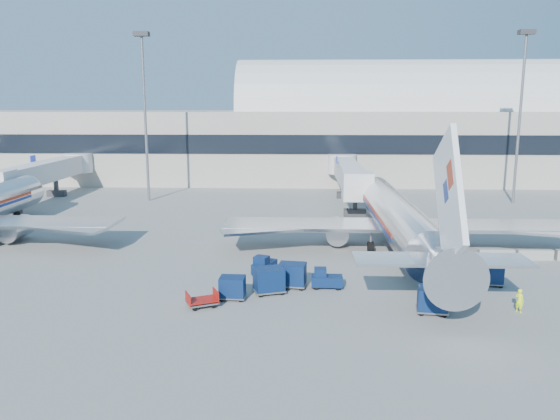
{
  "coord_description": "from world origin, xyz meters",
  "views": [
    {
      "loc": [
        1.04,
        -44.12,
        13.14
      ],
      "look_at": [
        -0.83,
        6.0,
        3.44
      ],
      "focal_mm": 35.0,
      "sensor_mm": 36.0,
      "label": 1
    }
  ],
  "objects_px": {
    "jetbridge_near": "(348,173)",
    "cart_train_b": "(269,280)",
    "cart_train_a": "(292,275)",
    "mast_east": "(522,92)",
    "jetbridge_mid": "(48,171)",
    "tug_lead": "(326,279)",
    "mast_west": "(144,92)",
    "barrier_near": "(496,254)",
    "cart_open_red": "(202,301)",
    "airliner_main": "(399,220)",
    "cart_solo_far": "(491,275)",
    "cart_solo_near": "(433,300)",
    "cart_train_c": "(232,287)",
    "barrier_mid": "(535,255)",
    "tug_right": "(455,271)",
    "tug_left": "(264,265)",
    "ramp_worker": "(519,301)"
  },
  "relations": [
    {
      "from": "jetbridge_mid",
      "to": "mast_east",
      "type": "distance_m",
      "value": 65.32
    },
    {
      "from": "cart_train_b",
      "to": "cart_open_red",
      "type": "relative_size",
      "value": 1.06
    },
    {
      "from": "barrier_near",
      "to": "cart_train_c",
      "type": "bearing_deg",
      "value": -153.78
    },
    {
      "from": "tug_right",
      "to": "cart_train_a",
      "type": "height_order",
      "value": "cart_train_a"
    },
    {
      "from": "jetbridge_mid",
      "to": "tug_right",
      "type": "xyz_separation_m",
      "value": [
        47.37,
        -34.43,
        -3.32
      ]
    },
    {
      "from": "jetbridge_mid",
      "to": "tug_lead",
      "type": "height_order",
      "value": "jetbridge_mid"
    },
    {
      "from": "cart_train_b",
      "to": "cart_train_a",
      "type": "bearing_deg",
      "value": 20.85
    },
    {
      "from": "ramp_worker",
      "to": "jetbridge_near",
      "type": "bearing_deg",
      "value": -21.82
    },
    {
      "from": "mast_east",
      "to": "cart_train_b",
      "type": "height_order",
      "value": "mast_east"
    },
    {
      "from": "tug_right",
      "to": "ramp_worker",
      "type": "relative_size",
      "value": 1.38
    },
    {
      "from": "cart_open_red",
      "to": "cart_solo_near",
      "type": "bearing_deg",
      "value": -26.82
    },
    {
      "from": "airliner_main",
      "to": "cart_solo_far",
      "type": "xyz_separation_m",
      "value": [
        5.18,
        -9.47,
        -2.12
      ]
    },
    {
      "from": "barrier_mid",
      "to": "cart_train_a",
      "type": "xyz_separation_m",
      "value": [
        -20.79,
        -7.99,
        0.5
      ]
    },
    {
      "from": "jetbridge_mid",
      "to": "barrier_near",
      "type": "distance_m",
      "value": 59.9
    },
    {
      "from": "ramp_worker",
      "to": "barrier_mid",
      "type": "bearing_deg",
      "value": -58.62
    },
    {
      "from": "cart_solo_far",
      "to": "ramp_worker",
      "type": "height_order",
      "value": "ramp_worker"
    },
    {
      "from": "tug_left",
      "to": "cart_train_a",
      "type": "bearing_deg",
      "value": -121.38
    },
    {
      "from": "airliner_main",
      "to": "cart_solo_near",
      "type": "height_order",
      "value": "airliner_main"
    },
    {
      "from": "jetbridge_mid",
      "to": "barrier_near",
      "type": "xyz_separation_m",
      "value": [
        52.4,
        -28.81,
        -3.48
      ]
    },
    {
      "from": "jetbridge_near",
      "to": "barrier_near",
      "type": "xyz_separation_m",
      "value": [
        10.4,
        -28.81,
        -3.48
      ]
    },
    {
      "from": "tug_right",
      "to": "tug_left",
      "type": "distance_m",
      "value": 14.77
    },
    {
      "from": "jetbridge_near",
      "to": "cart_train_b",
      "type": "xyz_separation_m",
      "value": [
        -8.71,
        -38.15,
        -2.95
      ]
    },
    {
      "from": "airliner_main",
      "to": "cart_train_c",
      "type": "bearing_deg",
      "value": -135.93
    },
    {
      "from": "jetbridge_near",
      "to": "cart_train_b",
      "type": "height_order",
      "value": "jetbridge_near"
    },
    {
      "from": "tug_lead",
      "to": "tug_left",
      "type": "xyz_separation_m",
      "value": [
        -4.73,
        3.15,
        0.04
      ]
    },
    {
      "from": "airliner_main",
      "to": "cart_train_c",
      "type": "xyz_separation_m",
      "value": [
        -13.55,
        -13.12,
        -2.08
      ]
    },
    {
      "from": "mast_west",
      "to": "cart_train_b",
      "type": "relative_size",
      "value": 9.07
    },
    {
      "from": "barrier_mid",
      "to": "cart_train_b",
      "type": "xyz_separation_m",
      "value": [
        -22.41,
        -9.34,
        0.53
      ]
    },
    {
      "from": "mast_west",
      "to": "mast_east",
      "type": "relative_size",
      "value": 1.0
    },
    {
      "from": "cart_train_b",
      "to": "mast_east",
      "type": "bearing_deg",
      "value": 31.36
    },
    {
      "from": "mast_east",
      "to": "airliner_main",
      "type": "bearing_deg",
      "value": -128.11
    },
    {
      "from": "cart_train_b",
      "to": "cart_solo_far",
      "type": "bearing_deg",
      "value": -10.53
    },
    {
      "from": "barrier_mid",
      "to": "ramp_worker",
      "type": "height_order",
      "value": "ramp_worker"
    },
    {
      "from": "mast_east",
      "to": "cart_train_a",
      "type": "height_order",
      "value": "mast_east"
    },
    {
      "from": "barrier_mid",
      "to": "tug_left",
      "type": "height_order",
      "value": "tug_left"
    },
    {
      "from": "jetbridge_mid",
      "to": "mast_east",
      "type": "bearing_deg",
      "value": -0.72
    },
    {
      "from": "barrier_mid",
      "to": "ramp_worker",
      "type": "xyz_separation_m",
      "value": [
        -6.14,
        -12.37,
        0.34
      ]
    },
    {
      "from": "jetbridge_mid",
      "to": "mast_west",
      "type": "bearing_deg",
      "value": -3.21
    },
    {
      "from": "mast_east",
      "to": "tug_lead",
      "type": "relative_size",
      "value": 9.91
    },
    {
      "from": "cart_train_a",
      "to": "mast_east",
      "type": "bearing_deg",
      "value": 59.45
    },
    {
      "from": "barrier_mid",
      "to": "cart_train_b",
      "type": "bearing_deg",
      "value": -157.37
    },
    {
      "from": "cart_train_c",
      "to": "cart_open_red",
      "type": "bearing_deg",
      "value": -136.83
    },
    {
      "from": "tug_lead",
      "to": "barrier_mid",
      "type": "bearing_deg",
      "value": 24.81
    },
    {
      "from": "mast_east",
      "to": "barrier_mid",
      "type": "bearing_deg",
      "value": -107.26
    },
    {
      "from": "barrier_near",
      "to": "tug_left",
      "type": "height_order",
      "value": "tug_left"
    },
    {
      "from": "mast_west",
      "to": "cart_train_a",
      "type": "bearing_deg",
      "value": -60.32
    },
    {
      "from": "cart_train_a",
      "to": "tug_lead",
      "type": "bearing_deg",
      "value": 8.0
    },
    {
      "from": "mast_west",
      "to": "barrier_near",
      "type": "distance_m",
      "value": 49.33
    },
    {
      "from": "tug_left",
      "to": "cart_open_red",
      "type": "bearing_deg",
      "value": 176.07
    },
    {
      "from": "barrier_near",
      "to": "barrier_mid",
      "type": "height_order",
      "value": "same"
    }
  ]
}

